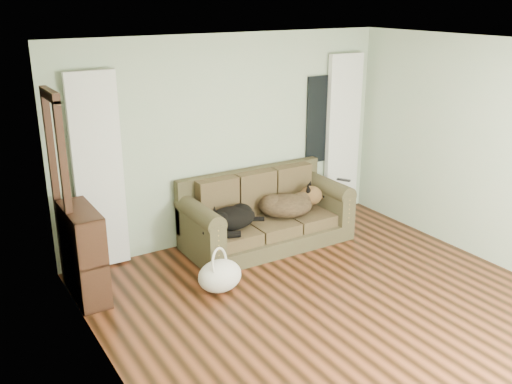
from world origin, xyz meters
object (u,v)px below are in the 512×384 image
sofa (267,211)px  dog_shepherd (288,205)px  dog_black_lab (230,219)px  tote_bag (220,277)px  bookshelf (84,253)px

sofa → dog_shepherd: size_ratio=2.90×
dog_black_lab → tote_bag: size_ratio=1.31×
sofa → bookshelf: (-2.34, -0.14, 0.05)m
tote_bag → bookshelf: size_ratio=0.50×
tote_bag → bookshelf: 1.44m
sofa → tote_bag: (-1.09, -0.78, -0.29)m
sofa → dog_black_lab: size_ratio=3.28×
sofa → bookshelf: bookshelf is taller
dog_black_lab → bookshelf: size_ratio=0.65×
tote_bag → sofa: bearing=35.3°
sofa → tote_bag: 1.37m
bookshelf → dog_shepherd: bearing=1.7°
dog_black_lab → tote_bag: bearing=-129.9°
sofa → tote_bag: bearing=-144.7°
bookshelf → sofa: bearing=3.2°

